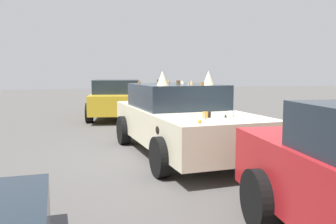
{
  "coord_description": "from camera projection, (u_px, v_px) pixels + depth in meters",
  "views": [
    {
      "loc": [
        -6.94,
        2.42,
        1.72
      ],
      "look_at": [
        0.0,
        0.3,
        0.9
      ],
      "focal_mm": 38.03,
      "sensor_mm": 36.0,
      "label": 1
    }
  ],
  "objects": [
    {
      "name": "ground_plane",
      "position": [
        182.0,
        154.0,
        7.49
      ],
      "size": [
        60.0,
        60.0,
        0.0
      ],
      "primitive_type": "plane",
      "color": "#514F4C"
    },
    {
      "name": "art_car_decorated",
      "position": [
        181.0,
        119.0,
        7.47
      ],
      "size": [
        4.66,
        2.21,
        1.74
      ],
      "rotation": [
        0.0,
        0.0,
        3.18
      ],
      "color": "beige",
      "rests_on": "ground"
    },
    {
      "name": "parked_sedan_behind_right",
      "position": [
        117.0,
        98.0,
        13.43
      ],
      "size": [
        4.81,
        2.64,
        1.43
      ],
      "rotation": [
        0.0,
        0.0,
        -0.19
      ],
      "color": "gold",
      "rests_on": "ground"
    }
  ]
}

